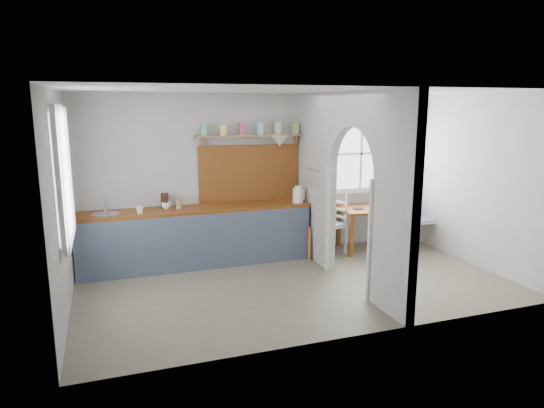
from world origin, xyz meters
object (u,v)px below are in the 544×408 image
object	(u,v)px
kettle	(298,194)
vase	(374,199)
dining_table	(374,229)
chair_left	(328,224)
chair_right	(421,219)

from	to	relation	value
kettle	vase	world-z (taller)	kettle
dining_table	chair_left	distance (m)	0.86
chair_left	kettle	distance (m)	0.76
dining_table	vase	distance (m)	0.53
chair_left	kettle	xyz separation A→B (m)	(-0.54, -0.01, 0.53)
chair_right	vase	xyz separation A→B (m)	(-0.78, 0.29, 0.35)
kettle	vase	bearing A→B (deg)	4.84
chair_left	kettle	size ratio (longest dim) A/B	3.74
vase	chair_right	bearing A→B (deg)	-20.05
chair_right	kettle	world-z (taller)	kettle
kettle	chair_left	bearing A→B (deg)	-0.86
chair_right	vase	bearing A→B (deg)	75.96
chair_left	vase	bearing A→B (deg)	80.90
chair_left	vase	distance (m)	1.03
dining_table	chair_right	distance (m)	0.90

